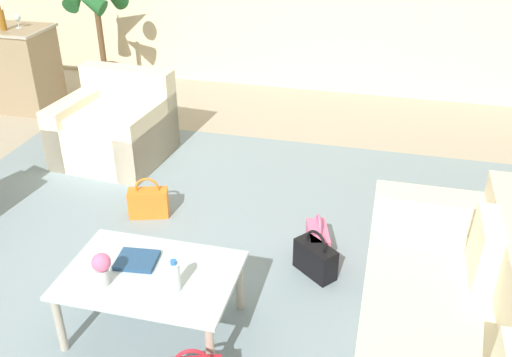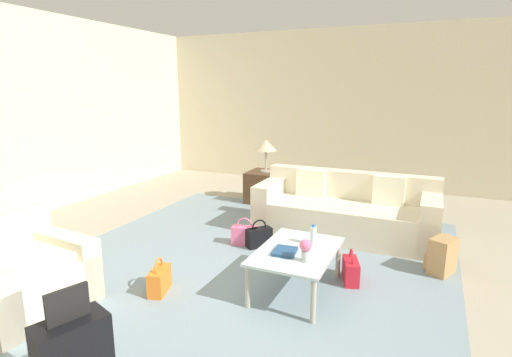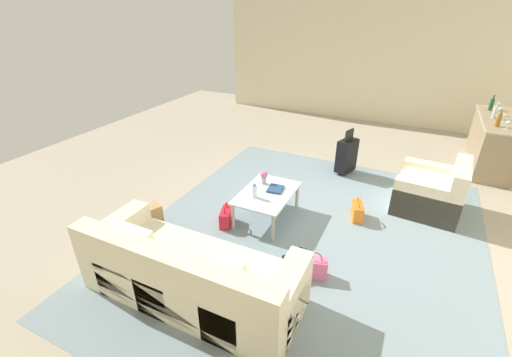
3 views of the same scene
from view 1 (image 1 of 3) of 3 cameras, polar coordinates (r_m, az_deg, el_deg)
The scene contains 14 objects.
ground_plane at distance 4.25m, azimuth -12.32°, elevation -8.92°, with size 12.00×12.00×0.00m, color #A89E89.
area_rug at distance 4.20m, azimuth -3.66°, elevation -8.66°, with size 5.20×4.40×0.01m, color gray.
couch at distance 3.31m, azimuth 19.97°, elevation -16.46°, with size 0.92×2.34×0.83m.
armchair at distance 5.75m, azimuth -13.74°, elevation 4.85°, with size 1.03×0.98×0.82m.
coffee_table at distance 3.52m, azimuth -10.45°, elevation -9.97°, with size 1.03×0.71×0.43m.
water_bottle at distance 3.29m, azimuth -8.13°, elevation -9.65°, with size 0.06×0.06×0.20m.
coffee_table_book at distance 3.58m, azimuth -11.82°, elevation -8.00°, with size 0.24×0.21×0.03m, color navy.
flower_vase at distance 3.40m, azimuth -15.16°, elevation -8.47°, with size 0.11×0.11×0.21m.
wine_glass_rightmost at distance 7.08m, azimuth -22.76°, elevation 14.57°, with size 0.08×0.08×0.15m.
wine_bottle_amber at distance 7.04m, azimuth -24.06°, elevation 14.32°, with size 0.07×0.07×0.30m.
handbag_black at distance 4.07m, azimuth 5.94°, elevation -7.96°, with size 0.34×0.31×0.36m.
handbag_pink at distance 4.23m, azimuth 6.17°, elevation -6.37°, with size 0.22×0.35×0.36m.
handbag_orange at distance 4.76m, azimuth -10.71°, elevation -2.35°, with size 0.35×0.23×0.36m.
potted_palm at distance 7.29m, azimuth -15.30°, elevation 13.65°, with size 0.64×0.64×1.42m.
Camera 1 is at (1.66, -2.95, 2.57)m, focal length 40.00 mm.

